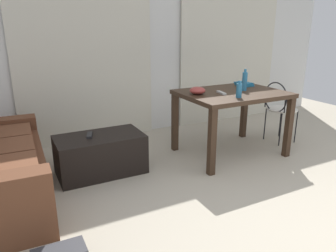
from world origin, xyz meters
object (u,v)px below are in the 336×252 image
Objects in this scene: book_stack at (244,84)px; tv_remote_primary at (90,135)px; coffee_table at (100,154)px; bowl at (198,90)px; craft_table at (232,100)px; tv_remote_on_table at (221,93)px; bottle_far at (245,81)px; bottle_near at (239,90)px; wire_chair at (279,105)px.

book_stack is 2.10m from tv_remote_primary.
coffee_table is 1.30m from bowl.
tv_remote_on_table is (-0.19, -0.03, 0.12)m from craft_table.
bowl is 1.00× the size of tv_remote_on_table.
bowl is 0.85m from book_stack.
bowl is at bearing 169.01° from tv_remote_on_table.
tv_remote_on_table is at bearing -176.49° from bottle_far.
tv_remote_on_table reaches higher than craft_table.
book_stack is (0.22, 0.26, -0.09)m from bottle_far.
craft_table is 6.68× the size of tv_remote_on_table.
book_stack is 1.33× the size of tv_remote_on_table.
bottle_far is 1.53× the size of tv_remote_primary.
book_stack is at bearing 12.25° from bowl.
bottle_far is at bearing 41.98° from bottle_near.
bottle_near is at bearing -134.40° from book_stack.
craft_table is at bearing 177.22° from bottle_far.
craft_table is 1.45× the size of wire_chair.
book_stack is (-0.43, 0.22, 0.28)m from wire_chair.
coffee_table is 2.07m from book_stack.
bowl is (-0.31, 0.36, -0.04)m from bottle_near.
bottle_near is at bearing -161.71° from wire_chair.
craft_table is 0.37m from bottle_near.
coffee_table is 5.42× the size of tv_remote_primary.
wire_chair reaches higher than book_stack.
bowl is (1.14, -0.11, 0.61)m from coffee_table.
bottle_far is at bearing 13.55° from tv_remote_on_table.
bottle_near reaches higher than coffee_table.
bottle_near is 0.76m from book_stack.
craft_table is (1.59, -0.18, 0.47)m from coffee_table.
wire_chair is at bearing 18.29° from bottle_near.
bowl is 0.28m from tv_remote_on_table.
bottle_far reaches higher than wire_chair.
craft_table reaches higher than tv_remote_primary.
tv_remote_on_table is at bearing -170.84° from craft_table.
coffee_table is at bearing -4.25° from tv_remote_primary.
wire_chair reaches higher than craft_table.
craft_table is 7.19× the size of tv_remote_primary.
bowl is at bearing -167.75° from book_stack.
bowl reaches higher than craft_table.
coffee_table is 3.54× the size of bottle_far.
wire_chair is 0.76m from bottle_far.
wire_chair is 4.60× the size of tv_remote_on_table.
bottle_near is at bearing -70.16° from tv_remote_on_table.
coffee_table is 4.98× the size of bottle_near.
coffee_table is 0.75× the size of craft_table.
wire_chair is at bearing 13.52° from tv_remote_on_table.
coffee_table is 3.79× the size of book_stack.
book_stack is (0.53, 0.54, -0.06)m from bottle_near.
craft_table is 6.68× the size of bowl.
bottle_near is 1.01× the size of tv_remote_on_table.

